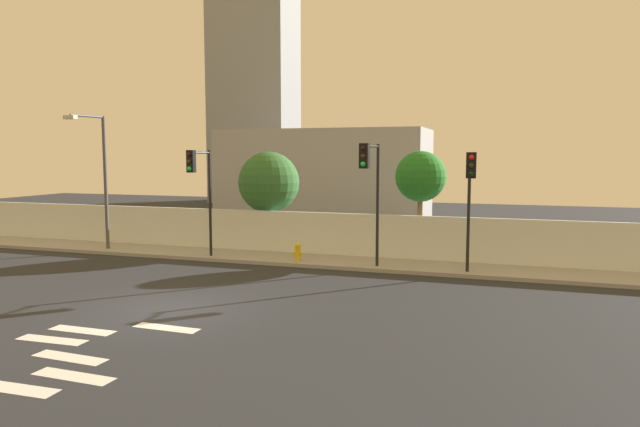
# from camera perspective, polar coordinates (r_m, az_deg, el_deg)

# --- Properties ---
(ground_plane) EXTENTS (80.00, 80.00, 0.00)m
(ground_plane) POSITION_cam_1_polar(r_m,az_deg,el_deg) (17.42, -15.08, -9.13)
(ground_plane) COLOR #25272C
(sidewalk) EXTENTS (36.00, 2.40, 0.15)m
(sidewalk) POSITION_cam_1_polar(r_m,az_deg,el_deg) (24.48, -4.44, -4.44)
(sidewalk) COLOR #979797
(sidewalk) RESTS_ON ground
(perimeter_wall) EXTENTS (36.00, 0.18, 1.80)m
(perimeter_wall) POSITION_cam_1_polar(r_m,az_deg,el_deg) (25.51, -3.34, -1.80)
(perimeter_wall) COLOR silver
(perimeter_wall) RESTS_ON sidewalk
(crosswalk_marking) EXTENTS (3.96, 4.73, 0.01)m
(crosswalk_marking) POSITION_cam_1_polar(r_m,az_deg,el_deg) (14.51, -22.66, -12.42)
(crosswalk_marking) COLOR silver
(crosswalk_marking) RESTS_ON ground
(traffic_light_left) EXTENTS (0.42, 1.72, 4.70)m
(traffic_light_left) POSITION_cam_1_polar(r_m,az_deg,el_deg) (21.35, 5.03, 3.54)
(traffic_light_left) COLOR black
(traffic_light_left) RESTS_ON sidewalk
(traffic_light_center) EXTENTS (0.36, 1.33, 4.38)m
(traffic_light_center) POSITION_cam_1_polar(r_m,az_deg,el_deg) (21.02, 14.62, 2.69)
(traffic_light_center) COLOR black
(traffic_light_center) RESTS_ON sidewalk
(traffic_light_right) EXTENTS (0.41, 1.44, 4.47)m
(traffic_light_right) POSITION_cam_1_polar(r_m,az_deg,el_deg) (24.19, -11.82, 3.32)
(traffic_light_right) COLOR black
(traffic_light_right) RESTS_ON sidewalk
(street_lamp_curbside) EXTENTS (0.62, 2.03, 6.01)m
(street_lamp_curbside) POSITION_cam_1_polar(r_m,az_deg,el_deg) (27.71, -20.94, 4.07)
(street_lamp_curbside) COLOR #4C4C51
(street_lamp_curbside) RESTS_ON sidewalk
(fire_hydrant) EXTENTS (0.44, 0.26, 0.73)m
(fire_hydrant) POSITION_cam_1_polar(r_m,az_deg,el_deg) (23.40, -2.22, -3.75)
(fire_hydrant) COLOR gold
(fire_hydrant) RESTS_ON sidewalk
(roadside_tree_leftmost) EXTENTS (2.82, 2.82, 4.59)m
(roadside_tree_leftmost) POSITION_cam_1_polar(r_m,az_deg,el_deg) (26.62, -5.09, 3.08)
(roadside_tree_leftmost) COLOR brown
(roadside_tree_leftmost) RESTS_ON ground
(roadside_tree_midleft) EXTENTS (2.14, 2.14, 4.60)m
(roadside_tree_midleft) POSITION_cam_1_polar(r_m,az_deg,el_deg) (24.68, 9.93, 3.58)
(roadside_tree_midleft) COLOR brown
(roadside_tree_midleft) RESTS_ON ground
(low_building_distant) EXTENTS (13.93, 6.00, 6.11)m
(low_building_distant) POSITION_cam_1_polar(r_m,az_deg,el_deg) (39.43, 0.42, 3.83)
(low_building_distant) COLOR #989898
(low_building_distant) RESTS_ON ground
(tower_on_skyline) EXTENTS (7.39, 5.00, 32.82)m
(tower_on_skyline) POSITION_cam_1_polar(r_m,az_deg,el_deg) (55.81, -6.61, 18.19)
(tower_on_skyline) COLOR gray
(tower_on_skyline) RESTS_ON ground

